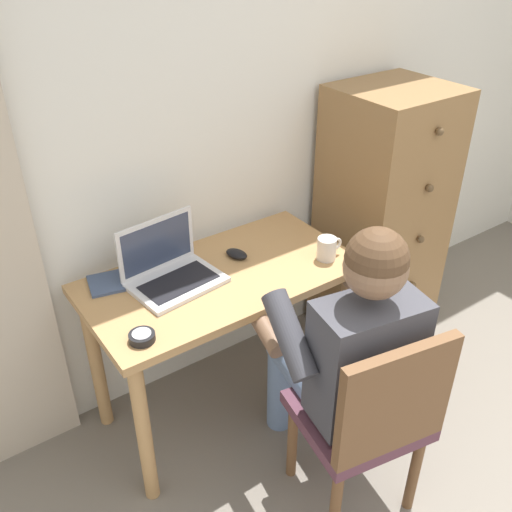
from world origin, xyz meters
The scene contains 10 objects.
wall_back centered at (0.00, 2.20, 1.25)m, with size 4.80×0.05×2.50m, color silver.
desk centered at (-0.49, 1.84, 0.61)m, with size 1.09×0.57×0.73m.
dresser centered at (0.49, 1.91, 0.65)m, with size 0.51×0.50×1.30m.
chair centered at (-0.34, 1.12, 0.48)m, with size 0.48×0.47×0.86m.
person_seated centered at (-0.31, 1.30, 0.66)m, with size 0.60×0.63×1.18m.
laptop centered at (-0.67, 1.92, 0.78)m, with size 0.37×0.29×0.24m.
computer_mouse centered at (-0.36, 1.91, 0.75)m, with size 0.06×0.10×0.03m, color black.
desk_clock centered at (-0.92, 1.65, 0.74)m, with size 0.09×0.09×0.03m.
notebook_pad centered at (-0.85, 2.03, 0.74)m, with size 0.21×0.15×0.01m, color #3D4C6B.
coffee_mug centered at (-0.06, 1.69, 0.78)m, with size 0.12×0.08×0.09m.
Camera 1 is at (-1.46, 0.22, 1.98)m, focal length 39.93 mm.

